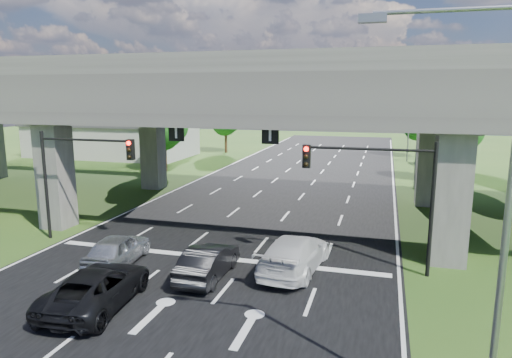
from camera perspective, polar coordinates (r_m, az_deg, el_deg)
The scene contains 19 objects.
ground at distance 19.99m, azimuth -9.09°, elevation -13.11°, with size 160.00×160.00×0.00m, color #264917.
road at distance 28.81m, azimuth -0.69°, elevation -5.44°, with size 18.00×120.00×0.03m, color black.
overpass at distance 29.59m, azimuth 0.40°, elevation 10.50°, with size 80.00×15.00×10.00m.
warehouse at distance 61.96m, azimuth -17.45°, elevation 4.63°, with size 20.00×10.00×4.00m, color #9E9E99.
signal_right at distance 20.82m, azimuth 15.40°, elevation -0.31°, with size 5.76×0.54×6.00m.
signal_left at distance 26.09m, azimuth -21.42°, elevation 1.50°, with size 5.76×0.54×6.00m.
streetlight_near at distance 10.97m, azimuth 27.12°, elevation -1.95°, with size 3.38×0.25×10.00m.
streetlight_far at distance 40.64m, azimuth 19.09°, elevation 7.05°, with size 3.38×0.25×10.00m.
streetlight_beyond at distance 56.61m, azimuth 18.26°, elevation 7.97°, with size 3.38×0.25×10.00m.
tree_left_near at distance 47.92m, azimuth -11.39°, elevation 6.66°, with size 4.50×4.50×7.80m.
tree_left_mid at distance 56.43m, azimuth -10.38°, elevation 6.62°, with size 3.91×3.90×6.76m.
tree_left_far at distance 62.19m, azimuth -3.78°, elevation 8.02°, with size 4.80×4.80×8.32m.
tree_right_near at distance 44.96m, azimuth 22.49°, elevation 5.39°, with size 4.20×4.20×7.28m.
tree_right_mid at distance 53.29m, azimuth 24.74°, elevation 5.58°, with size 3.91×3.90×6.76m.
tree_right_far at distance 60.75m, azimuth 19.91°, elevation 7.05°, with size 4.50×4.50×7.80m.
car_silver at distance 22.67m, azimuth -16.93°, elevation -8.43°, with size 1.76×4.37×1.49m, color silver.
car_dark at distance 20.38m, azimuth -5.99°, elevation -10.25°, with size 1.54×4.42×1.46m, color black.
car_white at distance 21.08m, azimuth 4.83°, elevation -9.27°, with size 2.27×5.58×1.62m, color silver.
car_trailing at distance 18.76m, azimuth -19.22°, elevation -12.66°, with size 2.47×5.36×1.49m, color black.
Camera 1 is at (7.89, -16.52, 8.03)m, focal length 32.00 mm.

